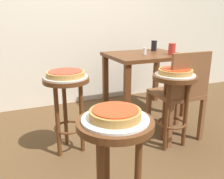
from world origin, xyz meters
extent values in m
plane|color=brown|center=(0.00, 0.00, 0.00)|extent=(6.00, 6.00, 0.00)
cylinder|color=#5B3319|center=(-0.24, -0.51, 0.64)|extent=(0.38, 0.38, 0.03)
cylinder|color=#5B3319|center=(-0.24, -0.40, 0.31)|extent=(0.04, 0.04, 0.62)
cylinder|color=white|center=(-0.24, -0.51, 0.67)|extent=(0.33, 0.33, 0.01)
cylinder|color=#B78442|center=(-0.24, -0.51, 0.69)|extent=(0.25, 0.25, 0.04)
cylinder|color=red|center=(-0.24, -0.51, 0.71)|extent=(0.22, 0.22, 0.01)
cylinder|color=#5B3319|center=(0.60, 0.13, 0.64)|extent=(0.38, 0.38, 0.03)
cylinder|color=#5B3319|center=(0.60, 0.24, 0.31)|extent=(0.04, 0.04, 0.62)
cylinder|color=#5B3319|center=(0.50, 0.07, 0.31)|extent=(0.04, 0.04, 0.62)
cylinder|color=#5B3319|center=(0.70, 0.07, 0.31)|extent=(0.04, 0.04, 0.62)
torus|color=#5B3319|center=(0.60, 0.13, 0.22)|extent=(0.25, 0.25, 0.02)
cylinder|color=silver|center=(0.60, 0.13, 0.67)|extent=(0.34, 0.34, 0.01)
cylinder|color=tan|center=(0.60, 0.13, 0.69)|extent=(0.28, 0.28, 0.04)
cylinder|color=red|center=(0.60, 0.13, 0.71)|extent=(0.25, 0.25, 0.01)
cylinder|color=#5B3319|center=(-0.27, 0.40, 0.64)|extent=(0.38, 0.38, 0.03)
cylinder|color=#5B3319|center=(-0.27, 0.52, 0.31)|extent=(0.04, 0.04, 0.62)
cylinder|color=#5B3319|center=(-0.37, 0.34, 0.31)|extent=(0.04, 0.04, 0.62)
cylinder|color=#5B3319|center=(-0.17, 0.34, 0.31)|extent=(0.04, 0.04, 0.62)
torus|color=#5B3319|center=(-0.27, 0.40, 0.22)|extent=(0.25, 0.25, 0.02)
cylinder|color=silver|center=(-0.27, 0.40, 0.67)|extent=(0.35, 0.35, 0.01)
cylinder|color=tan|center=(-0.27, 0.40, 0.69)|extent=(0.31, 0.31, 0.04)
cylinder|color=#B23823|center=(-0.27, 0.40, 0.71)|extent=(0.27, 0.27, 0.01)
cube|color=#5B3319|center=(0.78, 0.93, 0.70)|extent=(0.85, 0.71, 0.04)
cube|color=#5B3319|center=(0.40, 0.63, 0.34)|extent=(0.06, 0.06, 0.68)
cube|color=#5B3319|center=(1.15, 0.63, 0.34)|extent=(0.06, 0.06, 0.68)
cube|color=#5B3319|center=(0.40, 1.23, 0.34)|extent=(0.06, 0.06, 0.68)
cube|color=#5B3319|center=(1.15, 1.23, 0.34)|extent=(0.06, 0.06, 0.68)
cylinder|color=red|center=(1.02, 0.75, 0.79)|extent=(0.08, 0.08, 0.13)
cylinder|color=black|center=(1.00, 1.09, 0.79)|extent=(0.07, 0.07, 0.13)
cylinder|color=white|center=(0.74, 0.86, 0.76)|extent=(0.04, 0.04, 0.08)
cube|color=brown|center=(0.74, 0.28, 0.43)|extent=(0.40, 0.40, 0.04)
cube|color=brown|center=(0.74, 0.10, 0.65)|extent=(0.40, 0.03, 0.40)
cube|color=brown|center=(0.92, 0.45, 0.21)|extent=(0.04, 0.04, 0.42)
cube|color=brown|center=(0.56, 0.46, 0.21)|extent=(0.04, 0.04, 0.42)
cube|color=brown|center=(0.92, 0.09, 0.21)|extent=(0.04, 0.04, 0.42)
cube|color=brown|center=(0.56, 0.10, 0.21)|extent=(0.04, 0.04, 0.42)
camera|label=1|loc=(-0.67, -1.47, 1.13)|focal=38.34mm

